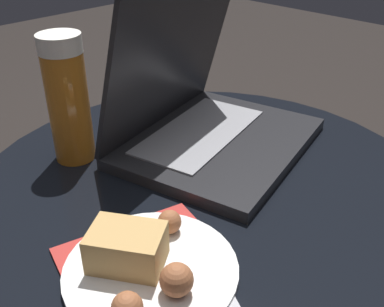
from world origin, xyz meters
TOP-DOWN VIEW (x-y plane):
  - table at (0.00, 0.00)m, footprint 0.67×0.67m
  - napkin at (-0.17, -0.05)m, footprint 0.20×0.17m
  - laptop at (0.08, 0.08)m, footprint 0.36×0.32m
  - beer_glass at (-0.09, 0.19)m, footprint 0.06×0.06m
  - snack_plate at (-0.18, -0.08)m, footprint 0.19×0.19m
  - fork at (-0.13, -0.14)m, footprint 0.09×0.17m

SIDE VIEW (x-z plane):
  - table at x=0.00m, z-range 0.11..0.61m
  - napkin at x=-0.17m, z-range 0.50..0.51m
  - fork at x=-0.13m, z-range 0.50..0.51m
  - snack_plate at x=-0.18m, z-range 0.49..0.54m
  - laptop at x=0.08m, z-range 0.43..0.68m
  - beer_glass at x=-0.09m, z-range 0.50..0.70m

